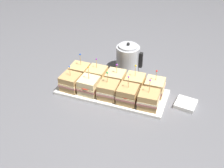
# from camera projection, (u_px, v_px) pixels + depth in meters

# --- Properties ---
(ground_plane) EXTENTS (6.00, 6.00, 0.00)m
(ground_plane) POSITION_uv_depth(u_px,v_px,m) (112.00, 93.00, 1.64)
(ground_plane) COLOR slate
(serving_platter) EXTENTS (0.63, 0.25, 0.02)m
(serving_platter) POSITION_uv_depth(u_px,v_px,m) (112.00, 92.00, 1.64)
(serving_platter) COLOR white
(serving_platter) RESTS_ON ground_plane
(sandwich_front_far_left) EXTENTS (0.11, 0.11, 0.16)m
(sandwich_front_far_left) POSITION_uv_depth(u_px,v_px,m) (71.00, 82.00, 1.63)
(sandwich_front_far_left) COLOR tan
(sandwich_front_far_left) RESTS_ON serving_platter
(sandwich_front_left) EXTENTS (0.11, 0.11, 0.18)m
(sandwich_front_left) POSITION_uv_depth(u_px,v_px,m) (89.00, 86.00, 1.59)
(sandwich_front_left) COLOR beige
(sandwich_front_left) RESTS_ON serving_platter
(sandwich_front_center) EXTENTS (0.11, 0.11, 0.16)m
(sandwich_front_center) POSITION_uv_depth(u_px,v_px,m) (108.00, 90.00, 1.57)
(sandwich_front_center) COLOR tan
(sandwich_front_center) RESTS_ON serving_platter
(sandwich_front_right) EXTENTS (0.11, 0.11, 0.17)m
(sandwich_front_right) POSITION_uv_depth(u_px,v_px,m) (128.00, 95.00, 1.53)
(sandwich_front_right) COLOR tan
(sandwich_front_right) RESTS_ON serving_platter
(sandwich_front_far_right) EXTENTS (0.11, 0.11, 0.17)m
(sandwich_front_far_right) POSITION_uv_depth(u_px,v_px,m) (149.00, 99.00, 1.50)
(sandwich_front_far_right) COLOR tan
(sandwich_front_far_right) RESTS_ON serving_platter
(sandwich_back_far_left) EXTENTS (0.11, 0.11, 0.17)m
(sandwich_back_far_left) POSITION_uv_depth(u_px,v_px,m) (80.00, 72.00, 1.72)
(sandwich_back_far_left) COLOR tan
(sandwich_back_far_left) RESTS_ON serving_platter
(sandwich_back_left) EXTENTS (0.11, 0.11, 0.16)m
(sandwich_back_left) POSITION_uv_depth(u_px,v_px,m) (97.00, 75.00, 1.68)
(sandwich_back_left) COLOR tan
(sandwich_back_left) RESTS_ON serving_platter
(sandwich_back_center) EXTENTS (0.11, 0.11, 0.15)m
(sandwich_back_center) POSITION_uv_depth(u_px,v_px,m) (115.00, 79.00, 1.65)
(sandwich_back_center) COLOR #DBB77A
(sandwich_back_center) RESTS_ON serving_platter
(sandwich_back_right) EXTENTS (0.11, 0.12, 0.17)m
(sandwich_back_right) POSITION_uv_depth(u_px,v_px,m) (135.00, 83.00, 1.62)
(sandwich_back_right) COLOR tan
(sandwich_back_right) RESTS_ON serving_platter
(sandwich_back_far_right) EXTENTS (0.11, 0.11, 0.16)m
(sandwich_back_far_right) POSITION_uv_depth(u_px,v_px,m) (155.00, 87.00, 1.59)
(sandwich_back_far_right) COLOR #DBB77A
(sandwich_back_far_right) RESTS_ON serving_platter
(kettle_steel) EXTENTS (0.17, 0.15, 0.20)m
(kettle_steel) POSITION_uv_depth(u_px,v_px,m) (128.00, 58.00, 1.80)
(kettle_steel) COLOR #B7BABF
(kettle_steel) RESTS_ON ground_plane
(napkin_stack) EXTENTS (0.12, 0.12, 0.02)m
(napkin_stack) POSITION_uv_depth(u_px,v_px,m) (186.00, 104.00, 1.55)
(napkin_stack) COLOR white
(napkin_stack) RESTS_ON ground_plane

